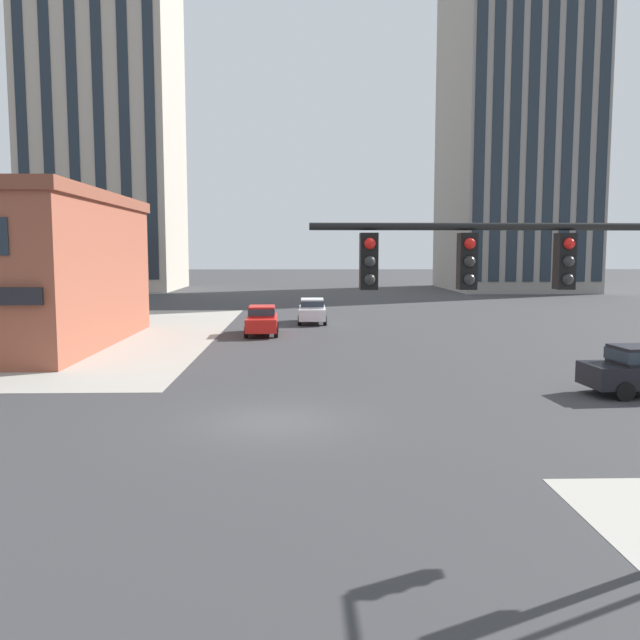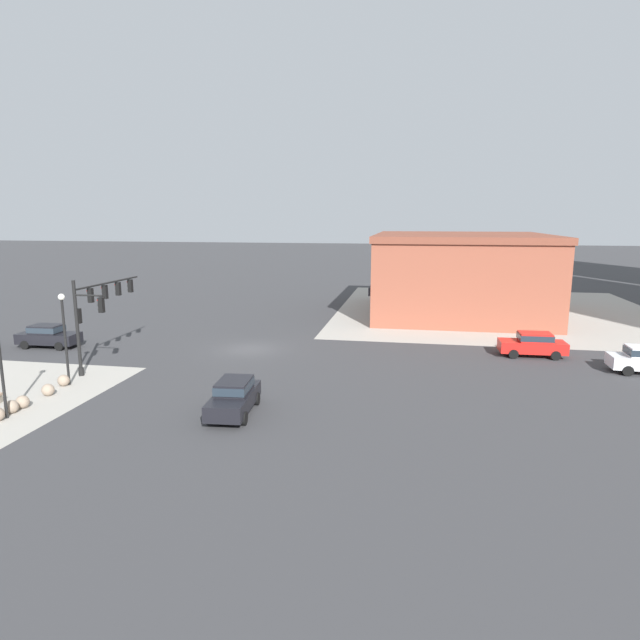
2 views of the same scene
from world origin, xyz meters
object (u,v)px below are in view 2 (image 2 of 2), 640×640
object	(u,v)px
bollard_sphere_curb_b	(48,390)
car_main_northbound_near	(48,335)
bollard_sphere_curb_c	(22,402)
street_lamp_corner_near	(64,328)
bollard_sphere_curb_a	(64,380)
car_main_southbound_near	(533,343)
car_cross_eastbound	(234,395)
traffic_signal_main	(97,307)
bollard_sphere_curb_d	(11,407)

from	to	relation	value
bollard_sphere_curb_b	car_main_northbound_near	xyz separation A→B (m)	(-9.80, -7.30, 0.59)
bollard_sphere_curb_c	street_lamp_corner_near	xyz separation A→B (m)	(-3.83, -0.09, 3.00)
bollard_sphere_curb_a	car_main_southbound_near	size ratio (longest dim) A/B	0.15
bollard_sphere_curb_b	street_lamp_corner_near	bearing A→B (deg)	-177.93
car_main_northbound_near	car_main_southbound_near	xyz separation A→B (m)	(-3.57, 34.78, 0.00)
bollard_sphere_curb_b	car_main_southbound_near	distance (m)	30.57
car_cross_eastbound	bollard_sphere_curb_c	bearing A→B (deg)	-83.60
traffic_signal_main	bollard_sphere_curb_a	bearing A→B (deg)	1.20
bollard_sphere_curb_a	bollard_sphere_curb_d	distance (m)	4.33
street_lamp_corner_near	traffic_signal_main	bearing A→B (deg)	-175.77
traffic_signal_main	bollard_sphere_curb_d	world-z (taller)	traffic_signal_main
bollard_sphere_curb_c	bollard_sphere_curb_a	bearing A→B (deg)	-175.62
bollard_sphere_curb_b	bollard_sphere_curb_c	xyz separation A→B (m)	(1.94, 0.02, 0.00)
bollard_sphere_curb_a	bollard_sphere_curb_b	world-z (taller)	same
bollard_sphere_curb_c	street_lamp_corner_near	distance (m)	4.87
car_cross_eastbound	car_main_northbound_near	bearing A→B (deg)	-120.23
bollard_sphere_curb_b	car_main_southbound_near	xyz separation A→B (m)	(-13.37, 27.48, 0.59)
bollard_sphere_curb_b	car_main_northbound_near	world-z (taller)	car_main_northbound_near
bollard_sphere_curb_b	street_lamp_corner_near	size ratio (longest dim) A/B	0.12
bollard_sphere_curb_a	car_main_southbound_near	world-z (taller)	car_main_southbound_near
traffic_signal_main	car_main_southbound_near	size ratio (longest dim) A/B	1.67
car_cross_eastbound	car_main_southbound_near	bearing A→B (deg)	130.19
bollard_sphere_curb_a	street_lamp_corner_near	world-z (taller)	street_lamp_corner_near
car_main_northbound_near	bollard_sphere_curb_a	bearing A→B (deg)	40.86
bollard_sphere_curb_b	bollard_sphere_curb_c	world-z (taller)	same
bollard_sphere_curb_a	car_main_northbound_near	distance (m)	10.77
traffic_signal_main	bollard_sphere_curb_a	xyz separation A→B (m)	(3.91, 0.08, -3.63)
bollard_sphere_curb_c	car_main_southbound_near	distance (m)	31.45
bollard_sphere_curb_c	car_main_northbound_near	bearing A→B (deg)	-148.08
bollard_sphere_curb_c	bollard_sphere_curb_d	size ratio (longest dim) A/B	1.00
bollard_sphere_curb_d	car_main_northbound_near	distance (m)	14.45
bollard_sphere_curb_b	bollard_sphere_curb_d	size ratio (longest dim) A/B	1.00
bollard_sphere_curb_a	bollard_sphere_curb_d	xyz separation A→B (m)	(4.32, 0.25, 0.00)
bollard_sphere_curb_d	bollard_sphere_curb_c	bearing A→B (deg)	177.67
car_main_southbound_near	car_cross_eastbound	xyz separation A→B (m)	(14.11, -16.69, 0.00)
street_lamp_corner_near	bollard_sphere_curb_a	bearing A→B (deg)	-40.44
traffic_signal_main	bollard_sphere_curb_b	world-z (taller)	traffic_signal_main
bollard_sphere_curb_a	bollard_sphere_curb_c	xyz separation A→B (m)	(3.61, 0.28, 0.00)
car_cross_eastbound	bollard_sphere_curb_d	bearing A→B (deg)	-79.89
bollard_sphere_curb_a	street_lamp_corner_near	distance (m)	3.02
traffic_signal_main	bollard_sphere_curb_b	size ratio (longest dim) A/B	11.27
bollard_sphere_curb_d	car_cross_eastbound	world-z (taller)	car_cross_eastbound
street_lamp_corner_near	car_main_southbound_near	distance (m)	29.94
traffic_signal_main	car_main_northbound_near	bearing A→B (deg)	-121.28
bollard_sphere_curb_a	car_main_southbound_near	distance (m)	30.11
bollard_sphere_curb_a	street_lamp_corner_near	bearing A→B (deg)	139.56
bollard_sphere_curb_b	bollard_sphere_curb_d	bearing A→B (deg)	-0.26
bollard_sphere_curb_c	bollard_sphere_curb_d	world-z (taller)	same
bollard_sphere_curb_b	traffic_signal_main	bearing A→B (deg)	-176.50
bollard_sphere_curb_d	car_main_southbound_near	distance (m)	31.83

